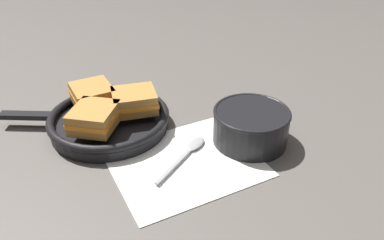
# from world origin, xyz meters

# --- Properties ---
(ground_plane) EXTENTS (4.00, 4.00, 0.00)m
(ground_plane) POSITION_xyz_m (0.00, 0.00, 0.00)
(ground_plane) COLOR #56514C
(napkin) EXTENTS (0.31, 0.27, 0.00)m
(napkin) POSITION_xyz_m (-0.06, -0.03, 0.00)
(napkin) COLOR white
(napkin) RESTS_ON ground_plane
(soup_bowl) EXTENTS (0.17, 0.17, 0.08)m
(soup_bowl) POSITION_xyz_m (0.11, -0.04, 0.04)
(soup_bowl) COLOR black
(soup_bowl) RESTS_ON ground_plane
(spoon) EXTENTS (0.17, 0.10, 0.01)m
(spoon) POSITION_xyz_m (-0.03, -0.00, 0.01)
(spoon) COLOR #9E9EA3
(spoon) RESTS_ON napkin
(skillet) EXTENTS (0.35, 0.30, 0.04)m
(skillet) POSITION_xyz_m (-0.13, 0.18, 0.02)
(skillet) COLOR black
(skillet) RESTS_ON ground_plane
(sandwich_near_left) EXTENTS (0.10, 0.11, 0.05)m
(sandwich_near_left) POSITION_xyz_m (-0.15, 0.24, 0.07)
(sandwich_near_left) COLOR #B27A38
(sandwich_near_left) RESTS_ON skillet
(sandwich_near_right) EXTENTS (0.13, 0.13, 0.05)m
(sandwich_near_right) POSITION_xyz_m (-0.18, 0.14, 0.07)
(sandwich_near_right) COLOR #B27A38
(sandwich_near_right) RESTS_ON skillet
(sandwich_far_left) EXTENTS (0.12, 0.12, 0.05)m
(sandwich_far_left) POSITION_xyz_m (-0.08, 0.16, 0.07)
(sandwich_far_left) COLOR #B27A38
(sandwich_far_left) RESTS_ON skillet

